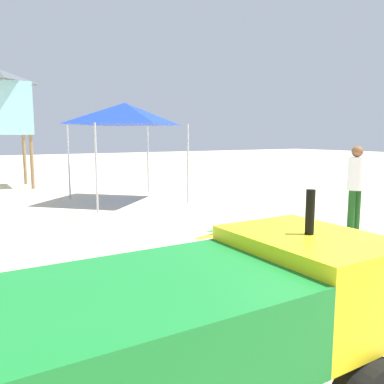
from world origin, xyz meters
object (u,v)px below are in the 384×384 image
at_px(surfboard_pile, 252,229).
at_px(popup_canopy, 125,114).
at_px(utility_cart, 207,323).
at_px(cooler_box, 151,284).
at_px(lifeguard_near_right, 356,182).
at_px(lifeguard_tower, 1,102).

bearing_deg(surfboard_pile, popup_canopy, 95.56).
bearing_deg(popup_canopy, surfboard_pile, -84.44).
distance_m(utility_cart, cooler_box, 2.33).
relative_size(utility_cart, cooler_box, 4.52).
xyz_separation_m(lifeguard_near_right, popup_canopy, (-2.46, 5.68, 1.50)).
bearing_deg(lifeguard_near_right, cooler_box, -168.84).
distance_m(lifeguard_tower, cooler_box, 12.02).
height_order(surfboard_pile, lifeguard_near_right, lifeguard_near_right).
height_order(surfboard_pile, lifeguard_tower, lifeguard_tower).
distance_m(utility_cart, surfboard_pile, 5.26).
distance_m(utility_cart, popup_canopy, 9.45).
distance_m(surfboard_pile, cooler_box, 3.34).
height_order(utility_cart, lifeguard_near_right, lifeguard_near_right).
bearing_deg(lifeguard_near_right, utility_cart, -150.66).
xyz_separation_m(utility_cart, lifeguard_tower, (0.48, 13.82, 2.24)).
distance_m(utility_cart, lifeguard_near_right, 6.34).
relative_size(lifeguard_near_right, popup_canopy, 0.60).
height_order(surfboard_pile, popup_canopy, popup_canopy).
xyz_separation_m(utility_cart, cooler_box, (0.66, 2.15, -0.61)).
bearing_deg(surfboard_pile, lifeguard_tower, 107.05).
relative_size(utility_cart, lifeguard_tower, 0.62).
relative_size(lifeguard_near_right, lifeguard_tower, 0.40).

